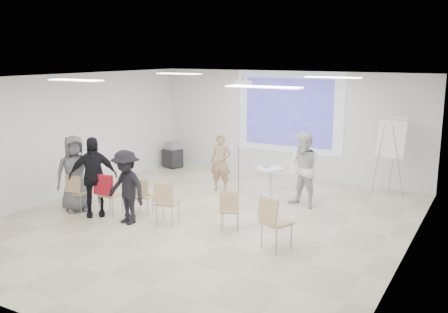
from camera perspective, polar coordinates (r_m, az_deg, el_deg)
The scene contains 30 objects.
floor at distance 10.66m, azimuth -2.13°, elevation -7.63°, with size 8.00×9.00×0.10m, color beige.
ceiling at distance 10.07m, azimuth -2.27°, elevation 9.26°, with size 8.00×9.00×0.10m, color white.
wall_back at distance 14.27m, azimuth 7.44°, elevation 3.65°, with size 8.00×0.10×3.00m, color silver.
wall_left at distance 12.82m, azimuth -17.82°, elevation 2.27°, with size 0.10×9.00×3.00m, color silver.
wall_right at distance 8.87m, azimuth 20.70°, elevation -1.95°, with size 0.10×9.00×3.00m, color silver.
projection_halo at distance 14.17m, azimuth 7.37°, elevation 5.02°, with size 3.20×0.01×2.30m, color silver.
projection_image at distance 14.15m, azimuth 7.35°, elevation 5.02°, with size 2.60×0.01×1.90m, color #3836BA.
pedestal_table at distance 12.17m, azimuth 5.22°, elevation -2.81°, with size 0.74×0.74×0.79m.
player_left at distance 12.71m, azimuth -0.37°, elevation -0.22°, with size 0.62×0.42×1.70m, color tan.
player_right at distance 11.50m, azimuth 9.20°, elevation -1.08°, with size 0.93×0.74×1.93m, color white.
controller_left at distance 12.78m, azimuth 0.89°, elevation 1.08°, with size 0.04×0.13×0.04m, color white.
controller_right at distance 11.72m, azimuth 8.86°, elevation 0.86°, with size 0.04×0.12×0.04m, color white.
chair_far_left at distance 11.57m, azimuth -16.47°, elevation -3.65°, with size 0.44×0.47×0.86m.
chair_left_mid at distance 11.14m, azimuth -13.07°, elevation -3.94°, with size 0.45×0.48×0.90m.
chair_left_inner at distance 11.04m, azimuth -9.37°, elevation -4.19°, with size 0.48×0.50×0.82m.
chair_center at distance 10.29m, azimuth -6.66°, elevation -4.97°, with size 0.52×0.54×0.91m.
chair_right_inner at distance 9.92m, azimuth 0.67°, elevation -5.86°, with size 0.52×0.53×0.82m.
chair_right_far at distance 9.00m, azimuth 5.67°, elevation -7.08°, with size 0.62×0.64×1.00m.
red_jacket at distance 10.99m, azimuth -13.64°, elevation -3.16°, with size 0.46×0.10×0.44m, color #B01523.
laptop at distance 11.13m, azimuth -9.16°, elevation -4.29°, with size 0.30×0.22×0.02m, color black.
audience_left at distance 11.09m, azimuth -14.78°, elevation -1.60°, with size 1.16×0.70×2.00m, color black.
audience_mid at distance 10.45m, azimuth -11.14°, elevation -2.91°, with size 1.14×0.62×1.76m, color black.
audience_outer at distance 11.55m, azimuth -16.70°, elevation -1.38°, with size 0.94×0.62×1.92m, color slate.
flipchart_easel at distance 12.85m, azimuth 18.60°, elevation 1.98°, with size 0.83×0.64×1.96m.
av_cart at distance 15.51m, azimuth -5.90°, elevation 0.09°, with size 0.63×0.56×0.80m.
ceiling_projector at distance 11.34m, azimuth 2.17°, elevation 7.71°, with size 0.30×0.25×3.00m.
fluor_panel_nw at distance 12.84m, azimuth -5.22°, elevation 9.40°, with size 1.20×0.30×0.02m, color white.
fluor_panel_ne at distance 11.07m, azimuth 12.31°, elevation 8.82°, with size 1.20×0.30×0.02m, color white.
fluor_panel_sw at distance 10.16m, azimuth -16.61°, elevation 8.36°, with size 1.20×0.30×0.02m, color white.
fluor_panel_se at distance 7.80m, azimuth 4.54°, elevation 7.93°, with size 1.20×0.30×0.02m, color white.
Camera 1 is at (5.28, -8.56, 3.48)m, focal length 40.00 mm.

